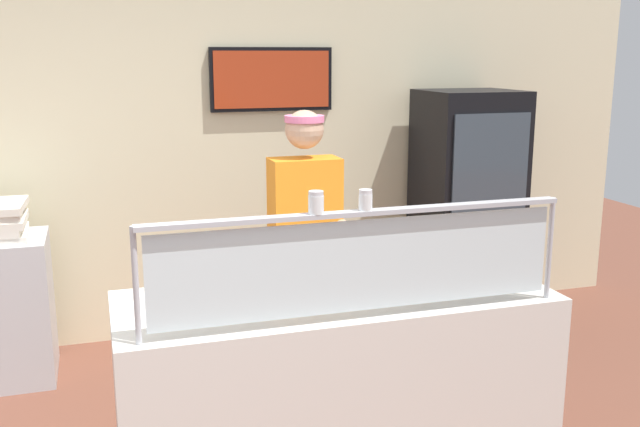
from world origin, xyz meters
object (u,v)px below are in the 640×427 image
parmesan_shaker (316,204)px  drink_fridge (466,209)px  worker_figure (306,246)px  pizza_tray (318,287)px  pizza_server (329,283)px  pepper_flake_shaker (365,201)px

parmesan_shaker → drink_fridge: drink_fridge is taller
worker_figure → pizza_tray: bearing=-100.8°
pizza_tray → worker_figure: bearing=79.2°
pizza_server → pepper_flake_shaker: bearing=-75.1°
pizza_server → drink_fridge: bearing=56.8°
pizza_tray → pepper_flake_shaker: 0.65m
pepper_flake_shaker → pizza_server: bearing=93.7°
pizza_tray → drink_fridge: (1.70, 1.66, -0.07)m
worker_figure → pepper_flake_shaker: bearing=-92.2°
parmesan_shaker → pepper_flake_shaker: size_ratio=1.07×
parmesan_shaker → pepper_flake_shaker: 0.21m
parmesan_shaker → drink_fridge: bearing=48.4°
pepper_flake_shaker → drink_fridge: size_ratio=0.05×
pizza_server → pepper_flake_shaker: size_ratio=3.22×
pizza_server → pepper_flake_shaker: pepper_flake_shaker is taller
pizza_server → drink_fridge: size_ratio=0.16×
pizza_server → parmesan_shaker: (-0.19, -0.39, 0.47)m
parmesan_shaker → drink_fridge: (1.83, 2.07, -0.57)m
pizza_server → worker_figure: bearing=95.3°
worker_figure → drink_fridge: size_ratio=0.98×
pepper_flake_shaker → drink_fridge: 2.69m
pizza_tray → parmesan_shaker: bearing=-108.5°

